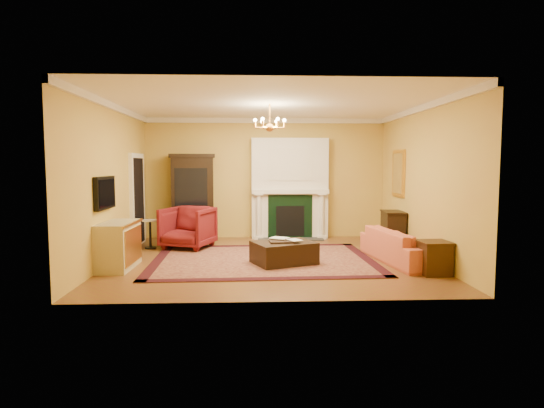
{
  "coord_description": "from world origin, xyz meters",
  "views": [
    {
      "loc": [
        -0.34,
        -8.74,
        1.85
      ],
      "look_at": [
        0.06,
        0.3,
        1.06
      ],
      "focal_mm": 30.0,
      "sensor_mm": 36.0,
      "label": 1
    }
  ],
  "objects": [
    {
      "name": "wall_left",
      "position": [
        -3.01,
        0.0,
        1.5
      ],
      "size": [
        0.02,
        5.5,
        3.0
      ],
      "primitive_type": "cube",
      "color": "gold",
      "rests_on": "floor"
    },
    {
      "name": "doorway",
      "position": [
        -2.95,
        1.7,
        1.05
      ],
      "size": [
        0.08,
        1.05,
        2.1
      ],
      "color": "silver",
      "rests_on": "wall_left"
    },
    {
      "name": "wall_front",
      "position": [
        0.0,
        -2.76,
        1.5
      ],
      "size": [
        6.0,
        0.02,
        3.0
      ],
      "primitive_type": "cube",
      "color": "gold",
      "rests_on": "floor"
    },
    {
      "name": "ottoman_tray",
      "position": [
        0.19,
        -0.47,
        0.43
      ],
      "size": [
        0.46,
        0.37,
        0.03
      ],
      "primitive_type": "cube",
      "rotation": [
        0.0,
        0.0,
        0.09
      ],
      "color": "black",
      "rests_on": "leather_ottoman"
    },
    {
      "name": "wall_right",
      "position": [
        3.01,
        0.0,
        1.5
      ],
      "size": [
        0.02,
        5.5,
        3.0
      ],
      "primitive_type": "cube",
      "color": "gold",
      "rests_on": "floor"
    },
    {
      "name": "fireplace",
      "position": [
        0.6,
        2.57,
        1.19
      ],
      "size": [
        1.9,
        0.7,
        2.5
      ],
      "color": "silver",
      "rests_on": "wall_back"
    },
    {
      "name": "oriental_rug",
      "position": [
        -0.13,
        -0.07,
        0.01
      ],
      "size": [
        4.33,
        3.3,
        0.02
      ],
      "primitive_type": "cube",
      "rotation": [
        0.0,
        0.0,
        0.03
      ],
      "color": "#420E14",
      "rests_on": "floor"
    },
    {
      "name": "leather_ottoman",
      "position": [
        0.25,
        -0.44,
        0.22
      ],
      "size": [
        1.29,
        1.13,
        0.4
      ],
      "primitive_type": "cube",
      "rotation": [
        0.0,
        0.0,
        0.39
      ],
      "color": "black",
      "rests_on": "oriental_rug"
    },
    {
      "name": "topiary_left",
      "position": [
        0.06,
        2.53,
        1.44
      ],
      "size": [
        0.14,
        0.14,
        0.38
      ],
      "color": "gray",
      "rests_on": "fireplace"
    },
    {
      "name": "commode",
      "position": [
        -2.73,
        -0.64,
        0.41
      ],
      "size": [
        0.55,
        1.12,
        0.83
      ],
      "primitive_type": "cube",
      "rotation": [
        0.0,
        0.0,
        -0.02
      ],
      "color": "#BFB48C",
      "rests_on": "floor"
    },
    {
      "name": "ceiling",
      "position": [
        0.0,
        0.0,
        3.01
      ],
      "size": [
        6.0,
        5.5,
        0.02
      ],
      "primitive_type": "cube",
      "color": "white",
      "rests_on": "wall_back"
    },
    {
      "name": "crown_molding",
      "position": [
        0.0,
        0.96,
        2.94
      ],
      "size": [
        6.0,
        5.5,
        0.12
      ],
      "color": "white",
      "rests_on": "ceiling"
    },
    {
      "name": "wall_back",
      "position": [
        0.0,
        2.76,
        1.5
      ],
      "size": [
        6.0,
        0.02,
        3.0
      ],
      "primitive_type": "cube",
      "color": "gold",
      "rests_on": "floor"
    },
    {
      "name": "pedestal_table",
      "position": [
        -2.59,
        1.27,
        0.37
      ],
      "size": [
        0.36,
        0.36,
        0.64
      ],
      "color": "black",
      "rests_on": "floor"
    },
    {
      "name": "wingback_armchair",
      "position": [
        -1.76,
        1.24,
        0.51
      ],
      "size": [
        1.23,
        1.2,
        1.01
      ],
      "primitive_type": "imported",
      "rotation": [
        0.0,
        0.0,
        -0.34
      ],
      "color": "maroon",
      "rests_on": "floor"
    },
    {
      "name": "coral_sofa",
      "position": [
        2.5,
        -0.35,
        0.41
      ],
      "size": [
        0.93,
        2.19,
        0.83
      ],
      "primitive_type": "imported",
      "rotation": [
        0.0,
        0.0,
        1.72
      ],
      "color": "#C3623D",
      "rests_on": "floor"
    },
    {
      "name": "china_cabinet",
      "position": [
        -1.81,
        2.49,
        1.01
      ],
      "size": [
        1.06,
        0.59,
        2.01
      ],
      "primitive_type": "cube",
      "rotation": [
        0.0,
        0.0,
        0.14
      ],
      "color": "black",
      "rests_on": "floor"
    },
    {
      "name": "floor",
      "position": [
        0.0,
        0.0,
        -0.01
      ],
      "size": [
        6.0,
        5.5,
        0.02
      ],
      "primitive_type": "cube",
      "color": "brown",
      "rests_on": "ground"
    },
    {
      "name": "book_b",
      "position": [
        0.35,
        -0.53,
        0.59
      ],
      "size": [
        0.19,
        0.11,
        0.28
      ],
      "primitive_type": "imported",
      "rotation": [
        0.0,
        0.0,
        0.47
      ],
      "color": "gray",
      "rests_on": "ottoman_tray"
    },
    {
      "name": "book_a",
      "position": [
        0.11,
        -0.39,
        0.61
      ],
      "size": [
        0.15,
        0.22,
        0.32
      ],
      "primitive_type": "imported",
      "rotation": [
        0.0,
        0.0,
        1.02
      ],
      "color": "gray",
      "rests_on": "ottoman_tray"
    },
    {
      "name": "end_table",
      "position": [
        2.72,
        -1.33,
        0.27
      ],
      "size": [
        0.49,
        0.49,
        0.54
      ],
      "primitive_type": "cube",
      "rotation": [
        0.0,
        0.0,
        0.06
      ],
      "color": "black",
      "rests_on": "floor"
    },
    {
      "name": "chandelier",
      "position": [
        -0.0,
        0.0,
        2.61
      ],
      "size": [
        0.63,
        0.55,
        0.53
      ],
      "color": "gold",
      "rests_on": "ceiling"
    },
    {
      "name": "console_table",
      "position": [
        2.78,
        1.11,
        0.39
      ],
      "size": [
        0.45,
        0.74,
        0.79
      ],
      "primitive_type": "cube",
      "rotation": [
        0.0,
        0.0,
        -0.07
      ],
      "color": "black",
      "rests_on": "floor"
    },
    {
      "name": "topiary_right",
      "position": [
        1.2,
        2.53,
        1.47
      ],
      "size": [
        0.16,
        0.16,
        0.44
      ],
      "color": "gray",
      "rests_on": "fireplace"
    },
    {
      "name": "gilt_mirror",
      "position": [
        2.97,
        1.4,
        1.65
      ],
      "size": [
        0.06,
        0.76,
        1.05
      ],
      "color": "gold",
      "rests_on": "wall_right"
    },
    {
      "name": "tv_panel",
      "position": [
        -2.95,
        -0.6,
        1.35
      ],
      "size": [
        0.09,
        0.95,
        0.58
      ],
      "color": "black",
      "rests_on": "wall_left"
    }
  ]
}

